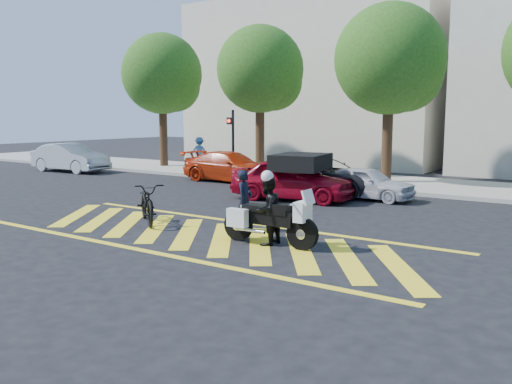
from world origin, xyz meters
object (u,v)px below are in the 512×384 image
Objects in this scene: red_convertible at (293,179)px; parked_far_left at (70,158)px; parked_mid_left at (326,176)px; officer_bike at (245,200)px; bicycle at (147,203)px; parked_mid_right at (367,183)px; parked_left at (230,167)px; officer_moto at (267,211)px; police_motorcycle at (268,220)px.

red_convertible is 0.96× the size of parked_far_left.
officer_bike is at bearing -171.07° from parked_mid_left.
bicycle is 0.48× the size of parked_far_left.
parked_left is at bearing 80.99° from parked_mid_right.
officer_moto is at bearing -163.41° from parked_mid_left.
officer_moto is at bearing -55.74° from bicycle.
officer_bike reaches higher than police_motorcycle.
officer_moto is 0.33× the size of parked_mid_left.
bicycle reaches higher than police_motorcycle.
parked_far_left reaches higher than red_convertible.
parked_mid_left is 1.83m from parked_mid_right.
bicycle is 0.45× the size of parked_mid_left.
parked_mid_left is at bearing -1.61° from officer_bike.
police_motorcycle is 6.70m from red_convertible.
officer_moto reaches higher than parked_far_left.
parked_mid_left is (14.81, 0.35, -0.07)m from parked_far_left.
parked_mid_left is at bearing 26.80° from bicycle.
officer_bike is at bearing 178.00° from parked_mid_right.
parked_left is (-7.95, 9.08, 0.08)m from police_motorcycle.
officer_bike is 0.46× the size of parked_mid_right.
parked_far_left is (-17.44, 7.68, -0.05)m from officer_moto.
parked_far_left is (-16.12, 6.72, -0.04)m from officer_bike.
parked_far_left is at bearing 97.73° from parked_left.
parked_mid_right is (1.80, -0.35, -0.09)m from parked_mid_left.
parked_mid_left is (5.30, -1.05, 0.00)m from parked_left.
parked_mid_left is (1.47, 7.80, 0.10)m from bicycle.
parked_mid_left is (0.27, 2.00, -0.06)m from red_convertible.
police_motorcycle is at bearing -163.66° from red_convertible.
parked_mid_left reaches higher than parked_mid_right.
parked_mid_left reaches higher than parked_left.
parked_mid_right is (0.49, 6.72, -0.20)m from officer_bike.
officer_moto is 0.47× the size of parked_mid_right.
officer_moto is (-0.02, 0.00, 0.20)m from police_motorcycle.
red_convertible is at bearing -121.84° from parked_left.
parked_left is 5.40m from parked_mid_left.
parked_mid_right is at bearing -174.89° from officer_moto.
parked_left is 0.95× the size of parked_mid_left.
officer_bike is at bearing -127.15° from officer_moto.
officer_moto reaches higher than bicycle.
bicycle is at bearing 158.45° from parked_mid_right.
parked_mid_left reaches higher than bicycle.
parked_left is at bearing 49.35° from red_convertible.
officer_bike reaches higher than parked_mid_left.
officer_bike is at bearing -141.49° from parked_left.
police_motorcycle is 12.07m from parked_left.
red_convertible is at bearing 25.74° from bicycle.
red_convertible is at bearing 5.15° from officer_bike.
parked_mid_right is (-0.84, 7.68, -0.21)m from officer_moto.
officer_moto is at bearing -171.63° from parked_mid_right.
parked_far_left is at bearing 155.14° from police_motorcycle.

